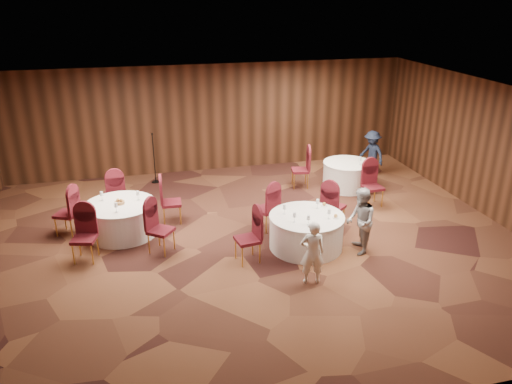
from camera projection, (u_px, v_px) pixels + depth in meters
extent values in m
plane|color=black|center=(249.00, 242.00, 11.04)|extent=(12.00, 12.00, 0.00)
plane|color=silver|center=(249.00, 98.00, 9.83)|extent=(12.00, 12.00, 0.00)
plane|color=black|center=(211.00, 118.00, 14.92)|extent=(12.00, 0.00, 12.00)
plane|color=black|center=(346.00, 315.00, 5.94)|extent=(12.00, 0.00, 12.00)
plane|color=black|center=(496.00, 153.00, 11.78)|extent=(0.00, 10.00, 10.00)
cylinder|color=white|center=(306.00, 232.00, 10.70)|extent=(1.57, 1.57, 0.72)
cylinder|color=white|center=(307.00, 217.00, 10.56)|extent=(1.60, 1.60, 0.03)
cylinder|color=white|center=(121.00, 219.00, 11.29)|extent=(1.56, 1.56, 0.72)
cylinder|color=white|center=(120.00, 204.00, 11.16)|extent=(1.60, 1.60, 0.03)
cylinder|color=white|center=(347.00, 175.00, 13.94)|extent=(1.33, 1.33, 0.72)
cylinder|color=white|center=(348.00, 163.00, 13.81)|extent=(1.36, 1.36, 0.03)
cylinder|color=silver|center=(308.00, 225.00, 10.16)|extent=(0.06, 0.06, 0.01)
cylinder|color=silver|center=(308.00, 222.00, 10.13)|extent=(0.01, 0.01, 0.11)
cone|color=silver|center=(309.00, 217.00, 10.09)|extent=(0.08, 0.08, 0.10)
cylinder|color=silver|center=(284.00, 214.00, 10.65)|extent=(0.06, 0.06, 0.01)
cylinder|color=silver|center=(284.00, 211.00, 10.62)|extent=(0.01, 0.01, 0.11)
cone|color=silver|center=(285.00, 207.00, 10.59)|extent=(0.08, 0.08, 0.10)
cylinder|color=silver|center=(294.00, 222.00, 10.28)|extent=(0.06, 0.06, 0.01)
cylinder|color=silver|center=(294.00, 219.00, 10.25)|extent=(0.01, 0.01, 0.11)
cone|color=silver|center=(295.00, 215.00, 10.21)|extent=(0.08, 0.08, 0.10)
cylinder|color=silver|center=(329.00, 219.00, 10.43)|extent=(0.06, 0.06, 0.01)
cylinder|color=silver|center=(329.00, 216.00, 10.40)|extent=(0.01, 0.01, 0.11)
cone|color=silver|center=(329.00, 211.00, 10.36)|extent=(0.08, 0.08, 0.10)
cylinder|color=silver|center=(317.00, 208.00, 10.92)|extent=(0.06, 0.06, 0.01)
cylinder|color=silver|center=(317.00, 206.00, 10.90)|extent=(0.01, 0.01, 0.11)
cone|color=silver|center=(318.00, 201.00, 10.86)|extent=(0.08, 0.08, 0.10)
cylinder|color=white|center=(316.00, 227.00, 10.06)|extent=(0.15, 0.15, 0.01)
sphere|color=#9E6B33|center=(316.00, 225.00, 10.04)|extent=(0.08, 0.08, 0.08)
cylinder|color=white|center=(336.00, 218.00, 10.47)|extent=(0.15, 0.15, 0.01)
sphere|color=#9E6B33|center=(336.00, 216.00, 10.45)|extent=(0.08, 0.08, 0.08)
cylinder|color=white|center=(324.00, 206.00, 11.04)|extent=(0.15, 0.15, 0.01)
sphere|color=#9E6B33|center=(324.00, 204.00, 11.02)|extent=(0.08, 0.08, 0.08)
cylinder|color=silver|center=(138.00, 200.00, 11.36)|extent=(0.06, 0.06, 0.01)
cylinder|color=silver|center=(138.00, 197.00, 11.34)|extent=(0.01, 0.01, 0.11)
cone|color=silver|center=(138.00, 193.00, 11.30)|extent=(0.08, 0.08, 0.10)
cylinder|color=silver|center=(102.00, 200.00, 11.33)|extent=(0.06, 0.06, 0.01)
cylinder|color=silver|center=(102.00, 198.00, 11.30)|extent=(0.01, 0.01, 0.11)
cone|color=silver|center=(101.00, 194.00, 11.26)|extent=(0.08, 0.08, 0.10)
cylinder|color=silver|center=(117.00, 212.00, 10.74)|extent=(0.06, 0.06, 0.01)
cylinder|color=silver|center=(116.00, 209.00, 10.72)|extent=(0.01, 0.01, 0.11)
cone|color=silver|center=(116.00, 205.00, 10.68)|extent=(0.08, 0.08, 0.10)
cylinder|color=brown|center=(120.00, 203.00, 11.14)|extent=(0.22, 0.22, 0.06)
sphere|color=#9E6B33|center=(118.00, 200.00, 11.13)|extent=(0.07, 0.07, 0.07)
sphere|color=#9E6B33|center=(121.00, 200.00, 11.11)|extent=(0.07, 0.07, 0.07)
cylinder|color=silver|center=(360.00, 164.00, 13.64)|extent=(0.06, 0.06, 0.01)
cylinder|color=silver|center=(360.00, 162.00, 13.62)|extent=(0.01, 0.01, 0.11)
cone|color=silver|center=(360.00, 159.00, 13.58)|extent=(0.08, 0.08, 0.10)
cylinder|color=black|center=(156.00, 182.00, 14.46)|extent=(0.24, 0.24, 0.02)
cylinder|color=black|center=(154.00, 158.00, 14.18)|extent=(0.02, 0.02, 1.43)
cylinder|color=black|center=(152.00, 134.00, 13.97)|extent=(0.04, 0.12, 0.04)
imported|color=white|center=(312.00, 253.00, 9.29)|extent=(0.51, 0.38, 1.28)
imported|color=#9D9DA2|center=(360.00, 221.00, 10.37)|extent=(0.70, 0.81, 1.44)
imported|color=#161D32|center=(372.00, 153.00, 14.74)|extent=(0.79, 1.00, 1.37)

